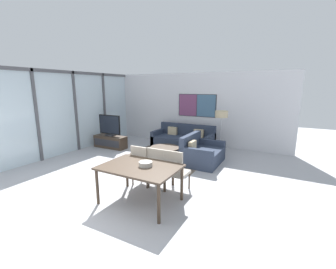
% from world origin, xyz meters
% --- Properties ---
extents(ground_plane, '(24.00, 24.00, 0.00)m').
position_xyz_m(ground_plane, '(0.00, 0.00, 0.00)').
color(ground_plane, '#B2B2B7').
extents(wall_back, '(7.54, 0.09, 2.80)m').
position_xyz_m(wall_back, '(0.01, 5.70, 1.41)').
color(wall_back, silver).
rests_on(wall_back, ground_plane).
extents(window_wall_left, '(0.07, 5.70, 2.80)m').
position_xyz_m(window_wall_left, '(-3.26, 2.85, 1.53)').
color(window_wall_left, silver).
rests_on(window_wall_left, ground_plane).
extents(area_rug, '(2.61, 2.12, 0.01)m').
position_xyz_m(area_rug, '(0.04, 3.48, 0.00)').
color(area_rug, '#706051').
rests_on(area_rug, ground_plane).
extents(tv_console, '(1.29, 0.45, 0.46)m').
position_xyz_m(tv_console, '(-2.40, 3.61, 0.23)').
color(tv_console, '#423326').
rests_on(tv_console, ground_plane).
extents(television, '(0.97, 0.20, 0.79)m').
position_xyz_m(television, '(-2.40, 3.62, 0.84)').
color(television, '#2D2D33').
rests_on(television, tv_console).
extents(sofa_main, '(2.26, 0.99, 0.86)m').
position_xyz_m(sofa_main, '(0.04, 4.95, 0.27)').
color(sofa_main, '#2D384C').
rests_on(sofa_main, ground_plane).
extents(sofa_side, '(0.99, 1.37, 0.86)m').
position_xyz_m(sofa_side, '(1.21, 3.58, 0.27)').
color(sofa_side, '#2D384C').
rests_on(sofa_side, ground_plane).
extents(coffee_table, '(0.96, 0.96, 0.36)m').
position_xyz_m(coffee_table, '(0.04, 3.48, 0.27)').
color(coffee_table, '#423326').
rests_on(coffee_table, ground_plane).
extents(dining_table, '(1.51, 1.04, 0.75)m').
position_xyz_m(dining_table, '(0.99, 0.75, 0.68)').
color(dining_table, '#423326').
rests_on(dining_table, ground_plane).
extents(dining_chair_left, '(0.46, 0.46, 0.95)m').
position_xyz_m(dining_chair_left, '(0.56, 1.44, 0.52)').
color(dining_chair_left, '#B2A899').
rests_on(dining_chair_left, ground_plane).
extents(dining_chair_centre, '(0.46, 0.46, 0.95)m').
position_xyz_m(dining_chair_centre, '(0.99, 1.47, 0.52)').
color(dining_chair_centre, '#B2A899').
rests_on(dining_chair_centre, ground_plane).
extents(dining_chair_right, '(0.46, 0.46, 0.95)m').
position_xyz_m(dining_chair_right, '(1.41, 1.48, 0.52)').
color(dining_chair_right, '#B2A899').
rests_on(dining_chair_right, ground_plane).
extents(fruit_bowl, '(0.27, 0.27, 0.09)m').
position_xyz_m(fruit_bowl, '(1.08, 0.81, 0.80)').
color(fruit_bowl, '#B7B2A8').
rests_on(fruit_bowl, dining_table).
extents(floor_lamp, '(0.43, 0.43, 1.47)m').
position_xyz_m(floor_lamp, '(1.45, 4.90, 1.28)').
color(floor_lamp, '#2D2D33').
rests_on(floor_lamp, ground_plane).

